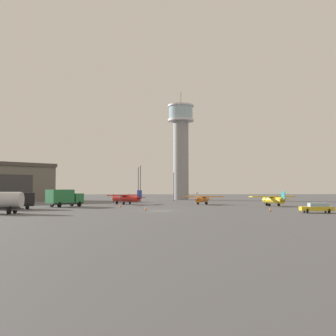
# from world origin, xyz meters

# --- Properties ---
(ground_plane) EXTENTS (400.00, 400.00, 0.00)m
(ground_plane) POSITION_xyz_m (0.00, 0.00, 0.00)
(ground_plane) COLOR #545456
(control_tower) EXTENTS (8.02, 8.02, 33.33)m
(control_tower) POSITION_xyz_m (10.53, 62.90, 17.24)
(control_tower) COLOR gray
(control_tower) RESTS_ON ground_plane
(airplane_yellow) EXTENTS (9.57, 7.48, 2.82)m
(airplane_yellow) POSITION_xyz_m (22.71, 14.28, 1.32)
(airplane_yellow) COLOR gold
(airplane_yellow) RESTS_ON ground_plane
(airplane_red) EXTENTS (7.88, 9.28, 3.04)m
(airplane_red) POSITION_xyz_m (-5.41, 25.78, 1.42)
(airplane_red) COLOR red
(airplane_red) RESTS_ON ground_plane
(airplane_orange) EXTENTS (8.15, 6.56, 2.59)m
(airplane_orange) POSITION_xyz_m (10.56, 23.60, 1.21)
(airplane_orange) COLOR orange
(airplane_orange) RESTS_ON ground_plane
(truck_box_black) EXTENTS (7.15, 4.82, 2.68)m
(truck_box_black) POSITION_xyz_m (-23.35, 5.85, 1.55)
(truck_box_black) COLOR #38383D
(truck_box_black) RESTS_ON ground_plane
(truck_box_green) EXTENTS (6.54, 6.55, 3.19)m
(truck_box_green) POSITION_xyz_m (-16.61, 14.63, 1.74)
(truck_box_green) COLOR #38383D
(truck_box_green) RESTS_ON ground_plane
(car_yellow) EXTENTS (4.56, 2.78, 1.37)m
(car_yellow) POSITION_xyz_m (21.12, -7.59, 0.74)
(car_yellow) COLOR gold
(car_yellow) RESTS_ON ground_plane
(light_post_west) EXTENTS (0.44, 0.44, 9.37)m
(light_post_west) POSITION_xyz_m (-2.72, 47.46, 5.53)
(light_post_west) COLOR #38383D
(light_post_west) RESTS_ON ground_plane
(light_post_east) EXTENTS (0.44, 0.44, 9.52)m
(light_post_east) POSITION_xyz_m (-2.23, 41.95, 5.61)
(light_post_east) COLOR #38383D
(light_post_east) RESTS_ON ground_plane
(light_post_north) EXTENTS (0.44, 0.44, 8.06)m
(light_post_north) POSITION_xyz_m (7.31, 52.54, 4.84)
(light_post_north) COLOR #38383D
(light_post_north) RESTS_ON ground_plane
(traffic_cone_near_left) EXTENTS (0.36, 0.36, 0.59)m
(traffic_cone_near_left) POSITION_xyz_m (16.24, -2.60, 0.29)
(traffic_cone_near_left) COLOR black
(traffic_cone_near_left) RESTS_ON ground_plane
(traffic_cone_near_right) EXTENTS (0.36, 0.36, 0.58)m
(traffic_cone_near_right) POSITION_xyz_m (-6.25, 12.59, 0.28)
(traffic_cone_near_right) COLOR black
(traffic_cone_near_right) RESTS_ON ground_plane
(traffic_cone_mid_apron) EXTENTS (0.36, 0.36, 0.61)m
(traffic_cone_mid_apron) POSITION_xyz_m (-2.02, 1.17, 0.30)
(traffic_cone_mid_apron) COLOR black
(traffic_cone_mid_apron) RESTS_ON ground_plane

